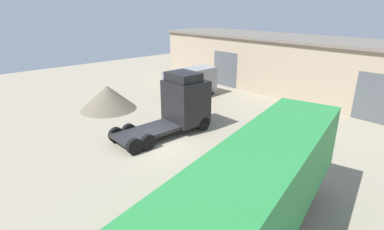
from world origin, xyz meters
TOP-DOWN VIEW (x-y plane):
  - ground_plane at (0.00, 0.00)m, footprint 60.00×60.00m
  - warehouse_building at (0.00, 17.36)m, footprint 33.70×7.23m
  - tractor_unit_black at (-1.14, 2.67)m, footprint 2.59×6.51m
  - container_trailer_green at (9.06, -2.70)m, footprint 5.09×11.49m
  - delivery_van_grey at (-6.47, 8.24)m, footprint 2.23×5.35m
  - gravel_pile at (-8.52, 1.12)m, footprint 4.55×4.55m

SIDE VIEW (x-z plane):
  - ground_plane at x=0.00m, z-range 0.00..0.00m
  - gravel_pile at x=-8.52m, z-range 0.00..2.00m
  - delivery_van_grey at x=-6.47m, z-range 0.11..2.77m
  - tractor_unit_black at x=-1.14m, z-range -0.12..3.84m
  - container_trailer_green at x=9.06m, z-range 0.55..4.58m
  - warehouse_building at x=0.00m, z-range 0.01..5.32m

